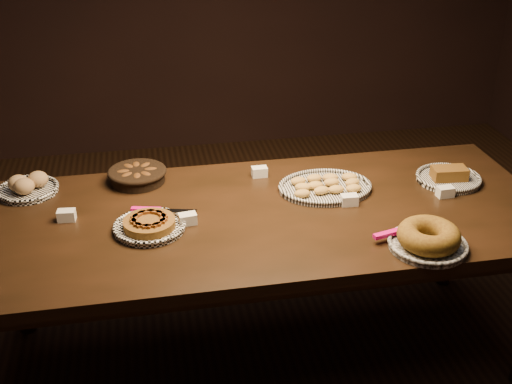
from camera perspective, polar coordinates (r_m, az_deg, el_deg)
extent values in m
plane|color=black|center=(3.07, 0.43, -14.14)|extent=(5.00, 5.00, 0.00)
cube|color=black|center=(2.64, 0.48, -2.29)|extent=(2.40, 1.00, 0.05)
cylinder|color=black|center=(3.19, -20.51, -6.47)|extent=(0.08, 0.08, 0.70)
cylinder|color=black|center=(3.48, 16.95, -2.87)|extent=(0.08, 0.08, 0.70)
torus|color=white|center=(2.53, -9.45, -2.93)|extent=(0.28, 0.28, 0.02)
cylinder|color=#482D0E|center=(2.53, -9.47, -2.77)|extent=(0.23, 0.23, 0.03)
cube|color=#4F250D|center=(2.51, -8.25, -2.34)|extent=(0.03, 0.07, 0.01)
cube|color=#4F250D|center=(2.54, -8.41, -1.98)|extent=(0.05, 0.07, 0.01)
cube|color=#4F250D|center=(2.56, -8.98, -1.76)|extent=(0.07, 0.05, 0.01)
cube|color=#4F250D|center=(2.57, -9.73, -1.77)|extent=(0.07, 0.03, 0.01)
cube|color=#4F250D|center=(2.55, -10.40, -1.99)|extent=(0.06, 0.06, 0.01)
cube|color=#4F250D|center=(2.53, -10.74, -2.35)|extent=(0.03, 0.07, 0.01)
cube|color=#4F250D|center=(2.50, -10.61, -2.72)|extent=(0.05, 0.07, 0.01)
cube|color=#4F250D|center=(2.48, -10.05, -2.95)|extent=(0.07, 0.05, 0.01)
cube|color=#4F250D|center=(2.47, -9.26, -2.95)|extent=(0.07, 0.03, 0.01)
cube|color=#4F250D|center=(2.49, -8.57, -2.71)|extent=(0.06, 0.06, 0.01)
cube|color=#F10C85|center=(2.63, -9.75, -1.55)|extent=(0.12, 0.05, 0.02)
cube|color=silver|center=(2.60, -6.95, -1.71)|extent=(0.15, 0.07, 0.00)
torus|color=black|center=(2.82, 6.16, 0.55)|extent=(0.33, 0.33, 0.02)
ellipsoid|color=#B07C33|center=(2.72, 4.13, -0.13)|extent=(0.07, 0.05, 0.03)
ellipsoid|color=#B07C33|center=(2.75, 5.83, 0.14)|extent=(0.08, 0.06, 0.03)
ellipsoid|color=#B07C33|center=(2.77, 7.14, 0.25)|extent=(0.07, 0.05, 0.03)
ellipsoid|color=#B07C33|center=(2.79, 8.68, 0.33)|extent=(0.07, 0.05, 0.03)
ellipsoid|color=#B07C33|center=(2.78, 4.19, 0.45)|extent=(0.08, 0.06, 0.03)
ellipsoid|color=#B07C33|center=(2.80, 5.29, 0.60)|extent=(0.07, 0.05, 0.03)
ellipsoid|color=#B07C33|center=(2.83, 6.73, 0.88)|extent=(0.07, 0.05, 0.03)
ellipsoid|color=#B07C33|center=(2.84, 8.56, 0.86)|extent=(0.08, 0.06, 0.03)
ellipsoid|color=#B07C33|center=(2.83, 3.77, 1.00)|extent=(0.08, 0.05, 0.03)
ellipsoid|color=#B07C33|center=(2.86, 5.20, 1.24)|extent=(0.07, 0.05, 0.03)
ellipsoid|color=#B07C33|center=(2.87, 6.62, 1.30)|extent=(0.07, 0.05, 0.03)
ellipsoid|color=#B07C33|center=(2.89, 8.30, 1.35)|extent=(0.08, 0.06, 0.03)
torus|color=black|center=(2.47, 15.02, -4.42)|extent=(0.30, 0.30, 0.02)
torus|color=brown|center=(2.45, 15.11, -3.77)|extent=(0.31, 0.31, 0.08)
cube|color=#F10C85|center=(2.48, 11.62, -3.65)|extent=(0.12, 0.05, 0.02)
cube|color=silver|center=(2.55, 13.99, -3.06)|extent=(0.15, 0.07, 0.00)
cylinder|color=black|center=(2.92, -10.49, 1.44)|extent=(0.25, 0.25, 0.06)
torus|color=black|center=(2.91, -10.52, 1.79)|extent=(0.26, 0.26, 0.02)
ellipsoid|color=#36160A|center=(2.91, -9.33, 1.84)|extent=(0.08, 0.04, 0.04)
ellipsoid|color=#36160A|center=(2.95, -9.79, 2.19)|extent=(0.08, 0.09, 0.04)
ellipsoid|color=#36160A|center=(2.96, -10.59, 2.24)|extent=(0.05, 0.08, 0.04)
ellipsoid|color=#36160A|center=(2.95, -11.24, 2.08)|extent=(0.08, 0.09, 0.04)
ellipsoid|color=#36160A|center=(2.91, -11.70, 1.61)|extent=(0.08, 0.05, 0.04)
ellipsoid|color=#36160A|center=(2.87, -11.39, 1.32)|extent=(0.09, 0.08, 0.04)
ellipsoid|color=#36160A|center=(2.85, -10.51, 1.23)|extent=(0.04, 0.08, 0.04)
ellipsoid|color=#36160A|center=(2.86, -9.75, 1.41)|extent=(0.08, 0.09, 0.04)
torus|color=white|center=(2.95, -19.63, 0.31)|extent=(0.26, 0.26, 0.02)
ellipsoid|color=#9A7847|center=(2.95, -20.37, 0.75)|extent=(0.09, 0.09, 0.07)
ellipsoid|color=#9A7847|center=(2.95, -18.82, 1.09)|extent=(0.09, 0.09, 0.07)
ellipsoid|color=#9A7847|center=(2.91, -19.92, 0.48)|extent=(0.09, 0.09, 0.07)
torus|color=black|center=(3.00, 16.75, 1.28)|extent=(0.29, 0.29, 0.02)
cube|color=#482D0E|center=(3.00, 16.80, 1.61)|extent=(0.16, 0.10, 0.05)
cube|color=white|center=(2.55, -6.10, -2.40)|extent=(0.08, 0.05, 0.04)
cube|color=white|center=(2.92, 0.31, 1.81)|extent=(0.07, 0.05, 0.04)
cube|color=white|center=(2.71, 8.29, -0.70)|extent=(0.07, 0.05, 0.04)
cube|color=white|center=(2.67, -16.50, -2.01)|extent=(0.07, 0.05, 0.04)
cube|color=white|center=(2.86, 16.48, 0.02)|extent=(0.07, 0.05, 0.04)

